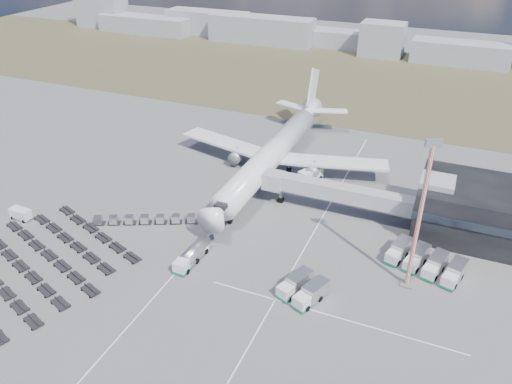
% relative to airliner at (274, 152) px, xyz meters
% --- Properties ---
extents(ground, '(420.00, 420.00, 0.00)m').
position_rel_airliner_xyz_m(ground, '(0.00, -32.38, -5.29)').
color(ground, '#565659').
rests_on(ground, ground).
extents(grass_strip, '(420.00, 90.00, 0.01)m').
position_rel_airliner_xyz_m(grass_strip, '(0.00, 77.62, -5.29)').
color(grass_strip, '#46422A').
rests_on(grass_strip, ground).
extents(lane_markings, '(47.12, 110.00, 0.01)m').
position_rel_airliner_xyz_m(lane_markings, '(9.77, -29.38, -5.29)').
color(lane_markings, silver).
rests_on(lane_markings, ground).
extents(terminal, '(30.40, 16.40, 11.00)m').
position_rel_airliner_xyz_m(terminal, '(47.77, -8.41, -0.04)').
color(terminal, black).
rests_on(terminal, ground).
extents(jet_bridge, '(30.30, 3.80, 7.05)m').
position_rel_airliner_xyz_m(jet_bridge, '(15.90, -11.95, -0.24)').
color(jet_bridge, '#939399').
rests_on(jet_bridge, ground).
extents(airliner, '(51.59, 64.53, 17.62)m').
position_rel_airliner_xyz_m(airliner, '(0.00, 0.00, 0.00)').
color(airliner, silver).
rests_on(airliner, ground).
extents(skyline, '(298.55, 24.39, 23.07)m').
position_rel_airliner_xyz_m(skyline, '(-6.41, 116.79, 1.78)').
color(skyline, '#8E919B').
rests_on(skyline, ground).
extents(fuel_tanker, '(2.64, 9.26, 2.97)m').
position_rel_airliner_xyz_m(fuel_tanker, '(-0.89, -36.91, -3.81)').
color(fuel_tanker, silver).
rests_on(fuel_tanker, ground).
extents(pushback_tug, '(3.15, 2.31, 1.32)m').
position_rel_airliner_xyz_m(pushback_tug, '(-1.08, -33.54, -4.63)').
color(pushback_tug, silver).
rests_on(pushback_tug, ground).
extents(utility_van, '(4.38, 2.10, 2.30)m').
position_rel_airliner_xyz_m(utility_van, '(-38.92, -38.15, -4.14)').
color(utility_van, silver).
rests_on(utility_van, ground).
extents(catering_truck, '(4.81, 6.75, 2.87)m').
position_rel_airliner_xyz_m(catering_truck, '(9.19, -0.70, -3.83)').
color(catering_truck, silver).
rests_on(catering_truck, ground).
extents(service_trucks_near, '(7.74, 8.37, 2.72)m').
position_rel_airliner_xyz_m(service_trucks_near, '(19.70, -37.88, -3.81)').
color(service_trucks_near, silver).
rests_on(service_trucks_near, ground).
extents(service_trucks_far, '(13.52, 9.76, 2.70)m').
position_rel_airliner_xyz_m(service_trucks_far, '(36.77, -22.98, -3.82)').
color(service_trucks_far, silver).
rests_on(service_trucks_far, ground).
extents(uld_row, '(22.01, 11.31, 1.59)m').
position_rel_airliner_xyz_m(uld_row, '(-13.97, -29.35, -4.34)').
color(uld_row, black).
rests_on(uld_row, ground).
extents(baggage_dollies, '(36.65, 34.25, 0.82)m').
position_rel_airliner_xyz_m(baggage_dollies, '(-26.62, -48.04, -4.88)').
color(baggage_dollies, black).
rests_on(baggage_dollies, ground).
extents(floodlight_mast, '(2.44, 2.01, 26.01)m').
position_rel_airliner_xyz_m(floodlight_mast, '(34.57, -28.56, 7.74)').
color(floodlight_mast, '#AC221B').
rests_on(floodlight_mast, ground).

